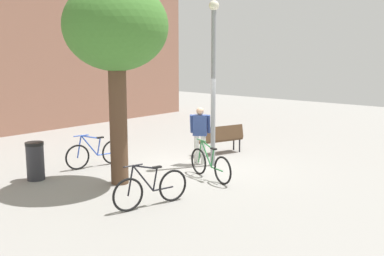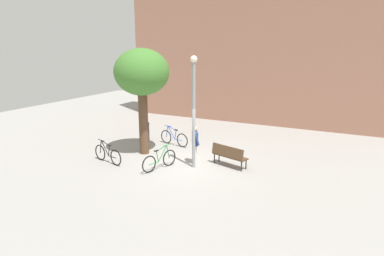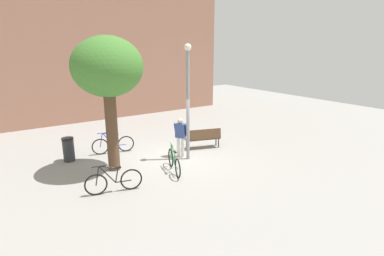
# 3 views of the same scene
# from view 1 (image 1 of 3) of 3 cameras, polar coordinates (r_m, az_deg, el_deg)

# --- Properties ---
(ground_plane) EXTENTS (36.00, 36.00, 0.00)m
(ground_plane) POSITION_cam_1_polar(r_m,az_deg,el_deg) (12.92, 0.24, -4.89)
(ground_plane) COLOR gray
(building_facade) EXTENTS (17.19, 2.00, 9.56)m
(building_facade) POSITION_cam_1_polar(r_m,az_deg,el_deg) (20.08, -21.34, 13.39)
(building_facade) COLOR #9E6B56
(building_facade) RESTS_ON ground_plane
(lamppost) EXTENTS (0.28, 0.28, 4.62)m
(lamppost) POSITION_cam_1_polar(r_m,az_deg,el_deg) (12.68, 2.73, 7.09)
(lamppost) COLOR gray
(lamppost) RESTS_ON ground_plane
(person_by_lamppost) EXTENTS (0.52, 0.62, 1.67)m
(person_by_lamppost) POSITION_cam_1_polar(r_m,az_deg,el_deg) (13.01, 1.02, -0.44)
(person_by_lamppost) COLOR white
(person_by_lamppost) RESTS_ON ground_plane
(park_bench) EXTENTS (1.67, 0.93, 0.92)m
(park_bench) POSITION_cam_1_polar(r_m,az_deg,el_deg) (14.39, 3.61, -1.18)
(park_bench) COLOR #513823
(park_bench) RESTS_ON ground_plane
(plaza_tree) EXTENTS (2.49, 2.49, 4.90)m
(plaza_tree) POSITION_cam_1_polar(r_m,az_deg,el_deg) (11.01, -9.62, 12.12)
(plaza_tree) COLOR brown
(plaza_tree) RESTS_ON ground_plane
(bicycle_black) EXTENTS (1.77, 0.46, 0.97)m
(bicycle_black) POSITION_cam_1_polar(r_m,az_deg,el_deg) (9.63, -5.24, -7.68)
(bicycle_black) COLOR black
(bicycle_black) RESTS_ON ground_plane
(bicycle_blue) EXTENTS (1.78, 0.43, 0.97)m
(bicycle_blue) POSITION_cam_1_polar(r_m,az_deg,el_deg) (13.10, -12.12, -3.19)
(bicycle_blue) COLOR black
(bicycle_blue) RESTS_ON ground_plane
(bicycle_green) EXTENTS (0.58, 1.74, 0.97)m
(bicycle_green) POSITION_cam_1_polar(r_m,az_deg,el_deg) (11.59, 2.29, -4.65)
(bicycle_green) COLOR black
(bicycle_green) RESTS_ON ground_plane
(trash_bin) EXTENTS (0.46, 0.46, 0.98)m
(trash_bin) POSITION_cam_1_polar(r_m,az_deg,el_deg) (12.17, -19.24, -3.96)
(trash_bin) COLOR #2D2D33
(trash_bin) RESTS_ON ground_plane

